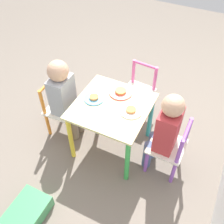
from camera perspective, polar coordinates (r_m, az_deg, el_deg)
ground_plane at (r=2.28m, az=0.00°, el=-7.19°), size 6.00×6.00×0.00m
kids_table at (r=1.97m, az=0.00°, el=-0.15°), size 0.54×0.54×0.48m
chair_purple at (r=2.00m, az=12.40°, el=-7.68°), size 0.26×0.26×0.51m
chair_orange at (r=2.26m, az=-11.11°, el=0.65°), size 0.27×0.27×0.51m
chair_pink at (r=2.39m, az=5.85°, el=4.35°), size 0.28×0.28×0.51m
child_back at (r=1.86m, az=11.54°, el=-3.58°), size 0.20×0.21×0.74m
child_front at (r=2.10m, az=-10.46°, el=3.92°), size 0.21×0.22×0.74m
plate_back at (r=1.87m, az=4.14°, el=0.28°), size 0.16×0.16×0.03m
plate_front at (r=1.96m, az=-3.94°, el=3.03°), size 0.15×0.15×0.03m
plate_left at (r=2.01m, az=1.88°, el=4.36°), size 0.18×0.18×0.03m
storage_bin at (r=2.01m, az=-18.09°, el=-20.26°), size 0.32×0.22×0.11m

